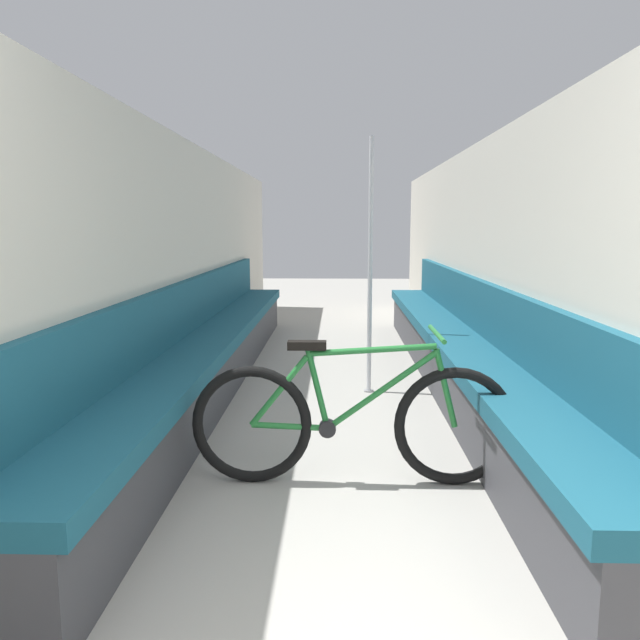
# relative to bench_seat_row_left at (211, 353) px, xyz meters

# --- Properties ---
(wall_left) EXTENTS (0.10, 11.00, 2.07)m
(wall_left) POSITION_rel_bench_seat_row_left_xyz_m (-0.26, -0.09, 0.72)
(wall_left) COLOR beige
(wall_left) RESTS_ON ground
(wall_right) EXTENTS (0.10, 11.00, 2.07)m
(wall_right) POSITION_rel_bench_seat_row_left_xyz_m (2.30, -0.09, 0.72)
(wall_right) COLOR beige
(wall_right) RESTS_ON ground
(bench_seat_row_left) EXTENTS (0.47, 6.72, 0.92)m
(bench_seat_row_left) POSITION_rel_bench_seat_row_left_xyz_m (0.00, 0.00, 0.00)
(bench_seat_row_left) COLOR #3D3D42
(bench_seat_row_left) RESTS_ON ground
(bench_seat_row_right) EXTENTS (0.47, 6.72, 0.92)m
(bench_seat_row_right) POSITION_rel_bench_seat_row_left_xyz_m (2.04, 0.00, 0.00)
(bench_seat_row_right) COLOR #3D3D42
(bench_seat_row_right) RESTS_ON ground
(bicycle) EXTENTS (1.70, 0.46, 0.82)m
(bicycle) POSITION_rel_bench_seat_row_left_xyz_m (1.13, -1.89, 0.03)
(bicycle) COLOR black
(bicycle) RESTS_ON ground
(grab_pole_near) EXTENTS (0.08, 0.08, 2.05)m
(grab_pole_near) POSITION_rel_bench_seat_row_left_xyz_m (1.31, -0.04, 0.68)
(grab_pole_near) COLOR gray
(grab_pole_near) RESTS_ON ground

